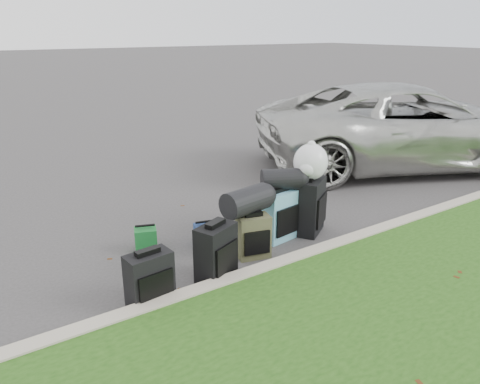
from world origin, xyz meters
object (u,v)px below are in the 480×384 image
tote_navy (204,234)px  suitcase_small_black (150,280)px  suitcase_large_black_right (310,206)px  suitcase_teal (279,215)px  suitcase_large_black_left (216,253)px  tote_green (146,240)px  suitcase_olive (253,236)px  suv (407,125)px

tote_navy → suitcase_small_black: bearing=-125.8°
suitcase_large_black_right → tote_navy: size_ratio=2.84×
suitcase_teal → suitcase_large_black_right: (0.47, -0.05, 0.04)m
suitcase_small_black → suitcase_teal: suitcase_teal is taller
suitcase_large_black_left → suitcase_large_black_right: bearing=-8.4°
suitcase_large_black_right → suitcase_large_black_left: bearing=161.1°
suitcase_teal → tote_green: suitcase_teal is taller
suitcase_large_black_right → tote_navy: (-1.34, 0.46, -0.24)m
suitcase_teal → suitcase_large_black_right: 0.48m
tote_green → tote_navy: tote_green is taller
suitcase_teal → suitcase_small_black: bearing=-173.7°
suitcase_olive → tote_navy: bearing=131.0°
suitcase_teal → suitcase_large_black_right: bearing=-14.0°
suv → suitcase_olive: suv is taller
suitcase_small_black → tote_green: bearing=63.5°
suitcase_small_black → tote_navy: (1.12, 0.90, -0.15)m
suitcase_small_black → suitcase_large_black_left: (0.78, 0.05, 0.04)m
suitcase_small_black → tote_navy: 1.45m
suitcase_large_black_left → suitcase_large_black_right: size_ratio=0.87×
suitcase_teal → tote_navy: bearing=147.2°
suitcase_small_black → suitcase_large_black_left: bearing=-2.1°
suitcase_large_black_left → tote_navy: size_ratio=2.46×
suitcase_olive → suitcase_teal: size_ratio=0.80×
suitcase_small_black → suitcase_olive: bearing=5.4°
suitcase_small_black → tote_navy: size_ratio=2.14×
suitcase_teal → tote_navy: size_ratio=2.51×
suitcase_large_black_left → tote_green: (-0.35, 1.07, -0.17)m
tote_green → suitcase_large_black_left: bearing=-51.4°
suv → suitcase_teal: size_ratio=8.84×
suitcase_olive → suv: bearing=33.0°
suv → suitcase_large_black_right: size_ratio=7.81×
suitcase_olive → suitcase_large_black_right: size_ratio=0.71×
suitcase_large_black_right → suv: bearing=-11.9°
suitcase_small_black → suitcase_teal: 2.05m
suitcase_teal → tote_navy: (-0.87, 0.40, -0.20)m
suv → tote_navy: size_ratio=22.19×
suitcase_small_black → suv: bearing=11.0°
suitcase_olive → suitcase_small_black: bearing=-154.2°
suitcase_large_black_left → suitcase_teal: size_ratio=0.98×
suitcase_small_black → tote_green: suitcase_small_black is taller
suitcase_teal → suitcase_large_black_left: bearing=-167.3°
suitcase_teal → tote_green: (-1.56, 0.62, -0.18)m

